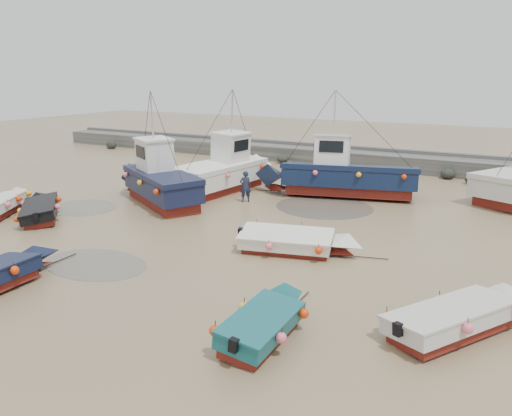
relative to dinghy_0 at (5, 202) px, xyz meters
The scene contains 15 objects.
ground 11.46m from the dinghy_0, ahead, with size 120.00×120.00×0.00m, color #947F56.
seawall 24.86m from the dinghy_0, 62.46° to the left, with size 60.00×4.92×1.50m.
puddle_a 10.34m from the dinghy_0, 17.76° to the right, with size 4.54×4.54×0.01m, color #5B5549.
puddle_b 15.40m from the dinghy_0, 12.61° to the left, with size 3.42×3.42×0.01m, color #5B5549.
puddle_c 3.86m from the dinghy_0, 42.94° to the left, with size 3.94×3.94×0.01m, color #5B5549.
puddle_d 17.17m from the dinghy_0, 32.50° to the left, with size 5.43×5.43×0.01m, color #5B5549.
dinghy_0 is the anchor object (origin of this frame).
dinghy_2 18.85m from the dinghy_0, 14.81° to the right, with size 1.87×5.18×1.43m.
dinghy_3 23.09m from the dinghy_0, ahead, with size 4.04×5.91×1.43m.
dinghy_4 2.55m from the dinghy_0, ahead, with size 5.21×4.83×1.43m.
dinghy_5 16.19m from the dinghy_0, ahead, with size 6.06×2.81×1.43m.
cabin_boat_0 8.10m from the dinghy_0, 44.72° to the left, with size 8.97×5.85×6.22m.
cabin_boat_1 12.63m from the dinghy_0, 53.34° to the left, with size 3.41×9.98×6.22m.
cabin_boat_2 18.68m from the dinghy_0, 40.52° to the left, with size 11.09×5.13×6.22m.
person 12.94m from the dinghy_0, 38.81° to the left, with size 0.66×0.43×1.81m, color #1A233C.
Camera 1 is at (12.66, -16.02, 7.16)m, focal length 35.00 mm.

